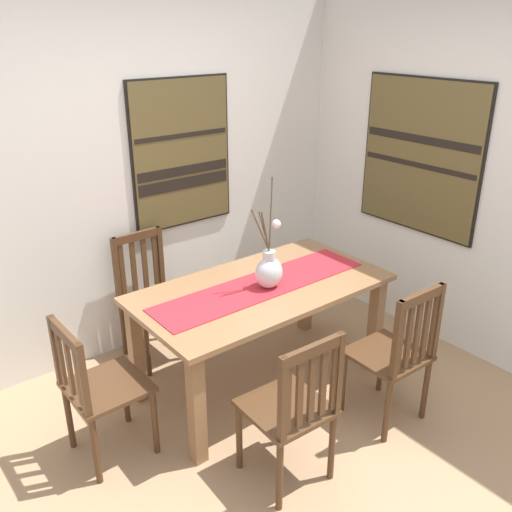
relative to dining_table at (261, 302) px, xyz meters
name	(u,v)px	position (x,y,z in m)	size (l,w,h in m)	color
ground_plane	(302,469)	(-0.33, -0.77, -0.65)	(6.40, 6.40, 0.03)	#A37F5B
wall_back	(131,170)	(-0.33, 1.09, 0.72)	(6.40, 0.12, 2.70)	silver
dining_table	(261,302)	(0.00, 0.00, 0.00)	(1.66, 0.88, 0.75)	#8E6642
table_runner	(261,285)	(0.00, 0.00, 0.12)	(1.52, 0.36, 0.01)	#B7232D
centerpiece_vase	(269,270)	(0.02, -0.05, 0.24)	(0.21, 0.16, 0.75)	silver
chair_0	(294,407)	(-0.43, -0.80, -0.14)	(0.44, 0.44, 0.93)	#4C301C
chair_1	(150,295)	(-0.40, 0.80, -0.14)	(0.43, 0.43, 0.94)	#4C301C
chair_2	(98,387)	(-1.14, 0.02, -0.17)	(0.43, 0.43, 0.89)	#4C301C
chair_3	(396,352)	(0.39, -0.81, -0.14)	(0.43, 0.43, 0.95)	#4C301C
painting_on_back_wall	(182,154)	(0.06, 1.02, 0.79)	(0.83, 0.05, 1.10)	black
painting_on_side_wall	(420,156)	(1.47, -0.07, 0.77)	(0.05, 1.03, 1.14)	black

